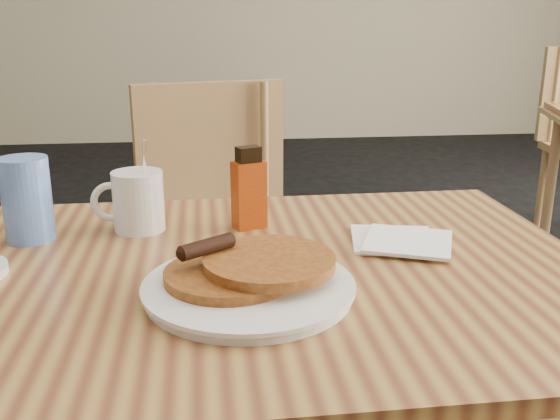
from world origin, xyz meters
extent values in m
cube|color=#A77B3B|center=(-0.07, -0.01, 0.73)|extent=(1.17, 0.79, 0.04)
cube|color=#A46E4D|center=(-0.07, -0.01, 0.71)|extent=(1.21, 0.83, 0.02)
cylinder|color=#A46E4D|center=(0.43, 0.30, 0.35)|extent=(0.04, 0.04, 0.71)
cube|color=#A46E4D|center=(-0.09, 0.66, 0.46)|extent=(0.53, 0.53, 0.04)
cube|color=#A46E4D|center=(-0.09, 0.85, 0.72)|extent=(0.42, 0.15, 0.47)
cylinder|color=#A46E4D|center=(-0.26, 0.48, 0.22)|extent=(0.04, 0.04, 0.44)
cylinder|color=#A46E4D|center=(0.08, 0.83, 0.22)|extent=(0.04, 0.04, 0.44)
cylinder|color=white|center=(-0.04, -0.11, 0.76)|extent=(0.29, 0.29, 0.02)
cylinder|color=white|center=(-0.04, -0.11, 0.77)|extent=(0.30, 0.30, 0.01)
cylinder|color=#A45822|center=(-0.07, -0.09, 0.78)|extent=(0.18, 0.18, 0.01)
cylinder|color=#A45822|center=(-0.01, -0.09, 0.79)|extent=(0.19, 0.19, 0.01)
cylinder|color=black|center=(-0.10, -0.07, 0.81)|extent=(0.08, 0.07, 0.02)
cylinder|color=white|center=(-0.22, 0.19, 0.80)|extent=(0.09, 0.09, 0.11)
torus|color=white|center=(-0.27, 0.19, 0.80)|extent=(0.07, 0.01, 0.07)
cylinder|color=black|center=(-0.22, 0.19, 0.85)|extent=(0.08, 0.08, 0.01)
cylinder|color=silver|center=(-0.21, 0.19, 0.84)|extent=(0.02, 0.06, 0.16)
cube|color=maroon|center=(-0.02, 0.18, 0.81)|extent=(0.07, 0.05, 0.12)
cube|color=black|center=(-0.02, 0.18, 0.89)|extent=(0.05, 0.04, 0.03)
cube|color=white|center=(0.22, 0.08, 0.75)|extent=(0.16, 0.16, 0.01)
cube|color=white|center=(0.24, 0.05, 0.76)|extent=(0.18, 0.18, 0.01)
cylinder|color=#6089E2|center=(-0.41, 0.16, 0.82)|extent=(0.10, 0.10, 0.15)
camera|label=1|loc=(-0.09, -0.90, 1.12)|focal=40.00mm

